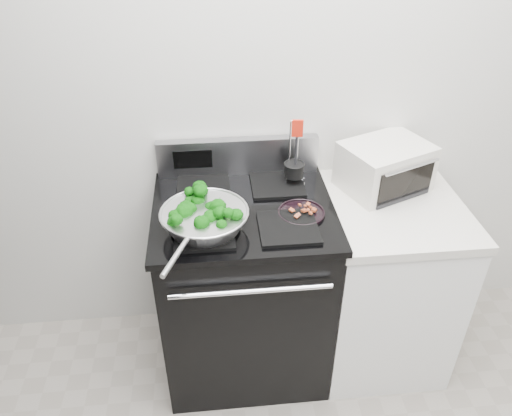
{
  "coord_description": "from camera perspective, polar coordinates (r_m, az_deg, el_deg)",
  "views": [
    {
      "loc": [
        -0.43,
        -0.37,
        2.17
      ],
      "look_at": [
        -0.25,
        1.36,
        0.98
      ],
      "focal_mm": 35.0,
      "sensor_mm": 36.0,
      "label": 1
    }
  ],
  "objects": [
    {
      "name": "counter",
      "position": [
        2.6,
        14.11,
        -8.08
      ],
      "size": [
        0.62,
        0.68,
        0.92
      ],
      "color": "white",
      "rests_on": "floor"
    },
    {
      "name": "bacon_plate",
      "position": [
        2.12,
        5.2,
        -0.31
      ],
      "size": [
        0.2,
        0.2,
        0.04
      ],
      "rotation": [
        0.0,
        0.0,
        -0.19
      ],
      "color": "black",
      "rests_on": "gas_range"
    },
    {
      "name": "broccoli_pile",
      "position": [
        2.0,
        -5.93,
        -0.68
      ],
      "size": [
        0.28,
        0.28,
        0.1
      ],
      "primitive_type": null,
      "color": "black",
      "rests_on": "skillet"
    },
    {
      "name": "back_wall",
      "position": [
        2.31,
        5.34,
        13.45
      ],
      "size": [
        4.0,
        0.02,
        2.7
      ],
      "primitive_type": "cube",
      "color": "#BBB9B1",
      "rests_on": "ground"
    },
    {
      "name": "toaster_oven",
      "position": [
        2.39,
        14.5,
        4.61
      ],
      "size": [
        0.46,
        0.41,
        0.22
      ],
      "rotation": [
        0.0,
        0.0,
        0.39
      ],
      "color": "beige",
      "rests_on": "counter"
    },
    {
      "name": "gas_range",
      "position": [
        2.46,
        -1.3,
        -8.9
      ],
      "size": [
        0.79,
        0.69,
        1.13
      ],
      "color": "black",
      "rests_on": "floor"
    },
    {
      "name": "utensil_holder",
      "position": [
        2.3,
        4.35,
        4.02
      ],
      "size": [
        0.11,
        0.11,
        0.33
      ],
      "rotation": [
        0.0,
        0.0,
        -0.12
      ],
      "color": "silver",
      "rests_on": "gas_range"
    },
    {
      "name": "skillet",
      "position": [
        2.01,
        -5.92,
        -1.18
      ],
      "size": [
        0.36,
        0.55,
        0.08
      ],
      "rotation": [
        0.0,
        0.0,
        -0.38
      ],
      "color": "silver",
      "rests_on": "gas_range"
    }
  ]
}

